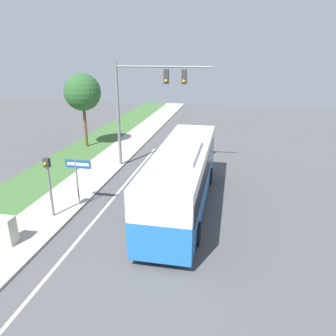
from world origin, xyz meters
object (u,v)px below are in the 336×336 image
(utility_cabinet, at_px, (6,231))
(signal_gantry, at_px, (144,95))
(pedestrian_signal, at_px, (49,178))
(street_sign, at_px, (78,173))
(bus, at_px, (182,174))

(utility_cabinet, bearing_deg, signal_gantry, 73.92)
(signal_gantry, bearing_deg, pedestrian_signal, -107.27)
(utility_cabinet, bearing_deg, street_sign, 71.73)
(street_sign, xyz_separation_m, utility_cabinet, (-1.38, -4.18, -1.21))
(pedestrian_signal, bearing_deg, street_sign, 61.80)
(bus, xyz_separation_m, signal_gantry, (-3.62, 5.78, 3.26))
(bus, relative_size, signal_gantry, 1.56)
(signal_gantry, distance_m, pedestrian_signal, 9.20)
(bus, xyz_separation_m, utility_cabinet, (-6.80, -5.24, -1.17))
(bus, height_order, street_sign, bus)
(pedestrian_signal, bearing_deg, utility_cabinet, -102.33)
(bus, distance_m, signal_gantry, 7.56)
(bus, distance_m, utility_cabinet, 8.66)
(signal_gantry, relative_size, street_sign, 2.67)
(bus, height_order, pedestrian_signal, bus)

